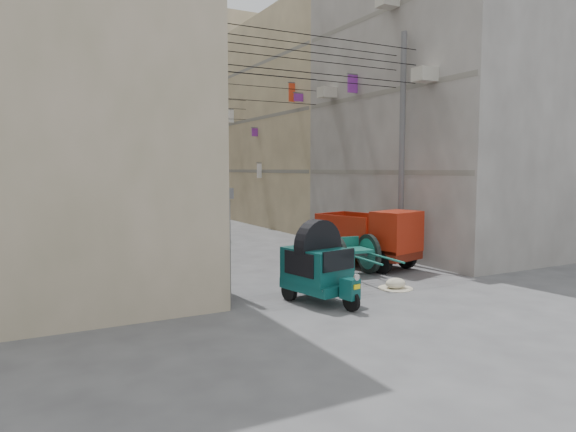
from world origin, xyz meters
TOP-DOWN VIEW (x-y plane):
  - ground at (0.00, 0.00)m, footprint 140.00×140.00m
  - building_row_left at (-8.00, 34.13)m, footprint 8.00×62.00m
  - building_row_right at (8.00, 34.13)m, footprint 8.00×62.00m
  - end_cap_building at (0.00, 66.00)m, footprint 22.00×10.00m
  - shutters_left at (-3.92, 10.38)m, footprint 0.18×14.40m
  - signboards at (-0.01, 21.66)m, footprint 8.22×40.52m
  - ac_units at (3.65, 7.67)m, footprint 0.70×6.55m
  - utility_poles at (0.00, 17.00)m, footprint 7.40×22.20m
  - overhead_cables at (0.00, 14.40)m, footprint 7.40×22.52m
  - auto_rickshaw at (-1.75, 2.75)m, footprint 1.58×2.32m
  - tonga_cart at (0.91, 5.05)m, footprint 1.39×2.87m
  - mini_truck at (2.31, 5.67)m, footprint 2.41×3.77m
  - second_cart at (-0.62, 14.46)m, footprint 1.71×1.54m
  - feed_sack at (0.90, 2.96)m, footprint 0.60×0.48m
  - horse at (2.04, 7.00)m, footprint 0.93×1.97m
  - distant_car_white at (-0.86, 17.51)m, footprint 2.07×3.59m
  - distant_car_grey at (1.11, 28.75)m, footprint 1.59×4.06m
  - distant_car_green at (-1.06, 43.04)m, footprint 3.11×4.91m

SIDE VIEW (x-z plane):
  - ground at x=0.00m, z-range 0.00..0.00m
  - feed_sack at x=0.90m, z-range 0.00..0.30m
  - distant_car_white at x=-0.86m, z-range 0.00..1.15m
  - distant_car_grey at x=1.11m, z-range 0.00..1.32m
  - tonga_cart at x=0.91m, z-range 0.03..1.29m
  - distant_car_green at x=-1.06m, z-range 0.00..1.33m
  - second_cart at x=-0.62m, z-range 0.05..1.46m
  - horse at x=2.04m, z-range 0.00..1.65m
  - auto_rickshaw at x=-1.75m, z-range 0.14..1.72m
  - mini_truck at x=2.31m, z-range -0.04..1.92m
  - shutters_left at x=-3.92m, z-range 0.06..2.93m
  - signboards at x=-0.01m, z-range 0.59..6.27m
  - utility_poles at x=0.00m, z-range 0.00..8.00m
  - building_row_left at x=-8.00m, z-range -0.54..13.46m
  - building_row_right at x=8.00m, z-range -0.54..13.46m
  - end_cap_building at x=0.00m, z-range 0.00..13.00m
  - overhead_cables at x=0.00m, z-range 6.20..7.33m
  - ac_units at x=3.65m, z-range 5.76..9.11m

